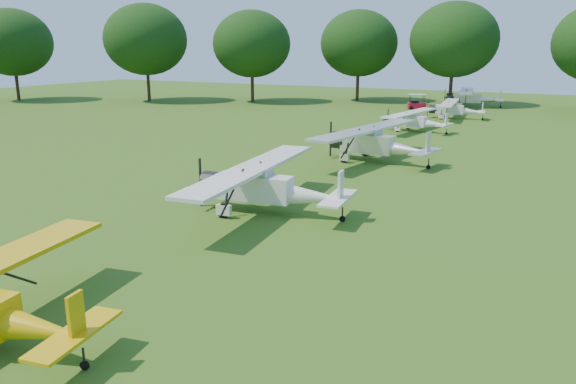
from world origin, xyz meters
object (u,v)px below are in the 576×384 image
object	(u,v)px
aircraft_4	(375,141)
aircraft_5	(415,120)
aircraft_3	(265,184)
aircraft_7	(472,97)
golf_cart	(416,104)
aircraft_6	(454,108)

from	to	relation	value
aircraft_4	aircraft_5	world-z (taller)	aircraft_4
aircraft_3	aircraft_5	world-z (taller)	aircraft_3
aircraft_3	aircraft_7	xyz separation A→B (m)	(0.46, 51.54, -0.06)
aircraft_4	aircraft_5	distance (m)	14.57
aircraft_5	golf_cart	bearing A→B (deg)	113.02
aircraft_5	aircraft_6	world-z (taller)	same
aircraft_5	aircraft_6	xyz separation A→B (m)	(1.25, 10.85, 0.00)
aircraft_6	golf_cart	xyz separation A→B (m)	(-5.82, 7.17, -0.48)
aircraft_4	aircraft_5	bearing A→B (deg)	103.88
aircraft_5	golf_cart	size ratio (longest dim) A/B	3.93
aircraft_3	aircraft_7	world-z (taller)	aircraft_3
aircraft_7	golf_cart	xyz separation A→B (m)	(-5.45, -5.52, -0.70)
aircraft_4	golf_cart	world-z (taller)	aircraft_4
golf_cart	aircraft_7	bearing A→B (deg)	21.47
aircraft_5	aircraft_7	xyz separation A→B (m)	(0.88, 23.54, 0.21)
aircraft_3	aircraft_5	bearing A→B (deg)	85.00
aircraft_6	golf_cart	world-z (taller)	aircraft_6
aircraft_5	aircraft_7	distance (m)	23.56
aircraft_4	aircraft_5	xyz separation A→B (m)	(-1.14, 14.52, -0.31)
aircraft_6	aircraft_3	bearing A→B (deg)	-97.07
aircraft_4	aircraft_6	world-z (taller)	aircraft_4
aircraft_5	aircraft_4	bearing A→B (deg)	-76.74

